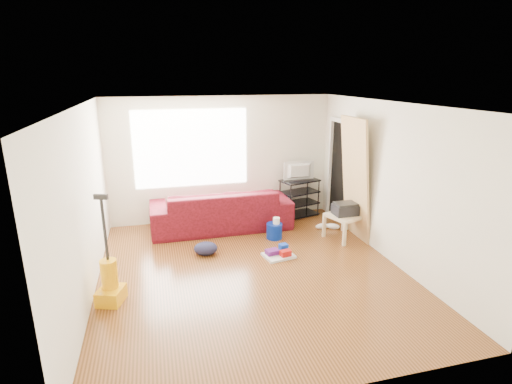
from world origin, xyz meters
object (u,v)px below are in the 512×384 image
object	(u,v)px
sofa	(221,227)
bucket	(274,238)
tv_stand	(299,197)
vacuum	(110,283)
cleaning_tray	(279,253)
backpack	(206,254)
side_table	(345,218)

from	to	relation	value
sofa	bucket	size ratio (longest dim) A/B	9.33
tv_stand	vacuum	distance (m)	4.39
sofa	bucket	bearing A→B (deg)	137.22
cleaning_tray	backpack	world-z (taller)	cleaning_tray
tv_stand	cleaning_tray	size ratio (longest dim) A/B	1.62
backpack	vacuum	bearing A→B (deg)	-133.61
side_table	backpack	size ratio (longest dim) A/B	1.83
sofa	backpack	world-z (taller)	sofa
vacuum	backpack	bearing A→B (deg)	57.57
cleaning_tray	vacuum	bearing A→B (deg)	-164.05
bucket	cleaning_tray	bearing A→B (deg)	-101.05
backpack	sofa	bearing A→B (deg)	76.28
tv_stand	side_table	world-z (taller)	tv_stand
side_table	cleaning_tray	xyz separation A→B (m)	(-1.38, -0.44, -0.33)
bucket	side_table	bearing A→B (deg)	-13.90
tv_stand	backpack	world-z (taller)	tv_stand
tv_stand	backpack	xyz separation A→B (m)	(-2.18, -1.42, -0.40)
cleaning_tray	vacuum	size ratio (longest dim) A/B	0.37
sofa	tv_stand	world-z (taller)	tv_stand
backpack	cleaning_tray	bearing A→B (deg)	-9.68
bucket	backpack	size ratio (longest dim) A/B	0.73
sofa	tv_stand	bearing A→B (deg)	-171.07
cleaning_tray	backpack	bearing A→B (deg)	162.20
side_table	cleaning_tray	bearing A→B (deg)	-162.40
side_table	bucket	distance (m)	1.33
sofa	vacuum	size ratio (longest dim) A/B	1.83
sofa	cleaning_tray	xyz separation A→B (m)	(0.70, -1.53, 0.05)
side_table	vacuum	size ratio (longest dim) A/B	0.49
side_table	backpack	xyz separation A→B (m)	(-2.55, -0.07, -0.39)
sofa	cleaning_tray	size ratio (longest dim) A/B	4.97
sofa	tv_stand	xyz separation A→B (m)	(1.72, 0.27, 0.40)
side_table	vacuum	bearing A→B (deg)	-163.47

